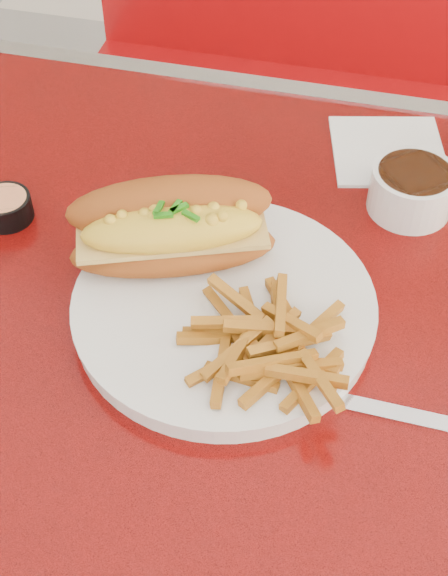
% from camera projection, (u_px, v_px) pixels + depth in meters
% --- Properties ---
extents(diner_table, '(1.23, 0.83, 0.77)m').
position_uv_depth(diner_table, '(315.00, 431.00, 0.88)').
color(diner_table, red).
rests_on(diner_table, ground).
extents(booth_bench_far, '(1.20, 0.51, 0.90)m').
position_uv_depth(booth_bench_far, '(367.00, 186.00, 1.65)').
color(booth_bench_far, '#9C0A0D').
rests_on(booth_bench_far, ground).
extents(dinner_plate, '(0.31, 0.31, 0.02)m').
position_uv_depth(dinner_plate, '(224.00, 308.00, 0.77)').
color(dinner_plate, silver).
rests_on(dinner_plate, diner_table).
extents(mac_hoagie, '(0.22, 0.16, 0.09)m').
position_uv_depth(mac_hoagie, '(172.00, 228.00, 0.78)').
color(mac_hoagie, '#9D4D19').
rests_on(mac_hoagie, dinner_plate).
extents(fries_pile, '(0.14, 0.13, 0.04)m').
position_uv_depth(fries_pile, '(270.00, 339.00, 0.71)').
color(fries_pile, orange).
rests_on(fries_pile, dinner_plate).
extents(fork, '(0.09, 0.14, 0.00)m').
position_uv_depth(fork, '(285.00, 318.00, 0.75)').
color(fork, silver).
rests_on(fork, dinner_plate).
extents(gravy_ramekin, '(0.11, 0.11, 0.05)m').
position_uv_depth(gravy_ramekin, '(412.00, 189.00, 0.86)').
color(gravy_ramekin, silver).
rests_on(gravy_ramekin, diner_table).
extents(sauce_cup_left, '(0.06, 0.06, 0.03)m').
position_uv_depth(sauce_cup_left, '(6.00, 207.00, 0.86)').
color(sauce_cup_left, black).
rests_on(sauce_cup_left, diner_table).
extents(paper_napkin, '(0.16, 0.16, 0.00)m').
position_uv_depth(paper_napkin, '(388.00, 151.00, 0.95)').
color(paper_napkin, white).
rests_on(paper_napkin, diner_table).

